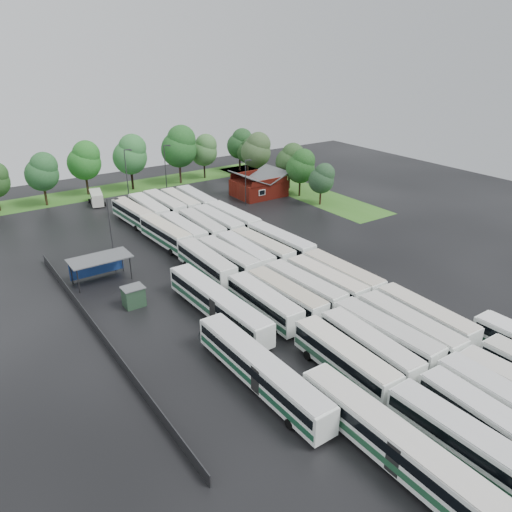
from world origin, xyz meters
TOP-DOWN VIEW (x-y plane):
  - ground at (0.00, 0.00)m, footprint 160.00×160.00m
  - brick_building at (24.00, 42.77)m, footprint 10.07×8.60m
  - wash_shed at (-17.20, 22.02)m, footprint 8.20×4.20m
  - utility_hut at (-16.20, 12.60)m, footprint 2.70×2.20m
  - grass_strip_north at (2.00, 64.80)m, footprint 80.00×10.00m
  - grass_strip_east at (34.00, 42.80)m, footprint 10.00×50.00m
  - west_fence at (-22.20, 8.00)m, footprint 0.10×50.00m
  - bus_r0c0 at (-4.58, -25.97)m, footprint 3.04×13.01m
  - bus_r0c1 at (-1.02, -25.95)m, footprint 3.17×12.68m
  - bus_r0c2 at (2.11, -25.80)m, footprint 3.00×13.05m
  - bus_r1c0 at (-4.50, -12.73)m, footprint 3.15×12.89m
  - bus_r1c1 at (-1.02, -12.70)m, footprint 3.29×12.66m
  - bus_r1c2 at (2.02, -12.17)m, footprint 3.02×13.02m
  - bus_r1c3 at (5.17, -12.59)m, footprint 3.10×13.08m
  - bus_r1c4 at (8.58, -12.09)m, footprint 3.05×12.74m
  - bus_r2c0 at (-4.34, 1.18)m, footprint 2.70×12.40m
  - bus_r2c1 at (-1.25, 0.88)m, footprint 3.09×12.64m
  - bus_r2c2 at (1.97, 1.26)m, footprint 3.31×12.82m
  - bus_r2c3 at (5.36, 0.96)m, footprint 3.14×12.68m
  - bus_r2c4 at (8.26, 1.01)m, footprint 3.01×12.92m
  - bus_r3c0 at (-4.41, 15.02)m, footprint 2.90×12.80m
  - bus_r3c1 at (-1.08, 14.69)m, footprint 3.13×12.48m
  - bus_r3c2 at (1.92, 14.80)m, footprint 2.86×12.45m
  - bus_r3c3 at (5.00, 14.77)m, footprint 3.27×12.64m
  - bus_r3c4 at (8.57, 14.81)m, footprint 3.38×13.13m
  - bus_r4c0 at (-4.23, 28.63)m, footprint 3.31×12.84m
  - bus_r4c1 at (-1.14, 28.42)m, footprint 2.65×12.33m
  - bus_r4c2 at (2.13, 28.11)m, footprint 3.03×12.63m
  - bus_r4c3 at (5.29, 28.28)m, footprint 2.81×12.86m
  - bus_r4c4 at (8.46, 28.40)m, footprint 3.13×13.14m
  - bus_r5c0 at (-4.59, 41.68)m, footprint 3.20×12.49m
  - bus_r5c1 at (-1.40, 41.82)m, footprint 2.90×12.95m
  - bus_r5c2 at (1.97, 42.24)m, footprint 2.96×13.02m
  - bus_r5c3 at (5.26, 42.17)m, footprint 2.89×12.44m
  - bus_r5c4 at (8.48, 41.75)m, footprint 3.14×12.77m
  - artic_bus_west_a at (-9.21, -23.14)m, footprint 2.75×19.17m
  - artic_bus_west_b at (-9.05, 3.99)m, footprint 3.19×19.04m
  - artic_bus_west_c at (-12.31, -9.48)m, footprint 2.80×18.76m
  - minibus at (-6.36, 56.48)m, footprint 3.44×6.29m
  - tree_north_1 at (-14.64, 61.59)m, footprint 6.47×6.47m
  - tree_north_2 at (-5.42, 64.35)m, footprint 6.96×6.96m
  - tree_north_3 at (4.01, 62.55)m, footprint 7.35×7.35m
  - tree_north_4 at (15.11, 61.20)m, footprint 8.00×8.00m
  - tree_north_5 at (21.96, 62.16)m, footprint 6.32×6.32m
  - tree_north_6 at (33.01, 63.62)m, footprint 6.35×6.35m
  - tree_east_0 at (30.87, 30.62)m, footprint 5.09×5.09m
  - tree_east_1 at (31.28, 37.68)m, footprint 6.05×6.05m
  - tree_east_2 at (32.88, 43.32)m, footprint 6.14×6.14m
  - tree_east_3 at (30.41, 52.78)m, footprint 6.88×6.88m
  - tree_east_4 at (33.19, 60.38)m, footprint 5.23×5.23m
  - lamp_post_ne at (17.92, 38.43)m, footprint 1.43×0.28m
  - lamp_post_nw at (-14.39, 23.76)m, footprint 1.68×0.33m
  - lamp_post_back_w at (-0.58, 53.36)m, footprint 1.68×0.33m
  - lamp_post_back_e at (8.41, 54.59)m, footprint 1.63×0.32m
  - puddle_0 at (0.99, -20.62)m, footprint 6.27×6.27m
  - puddle_1 at (8.32, -19.22)m, footprint 4.47×4.47m
  - puddle_2 at (-10.95, 0.72)m, footprint 4.71×4.71m
  - puddle_3 at (3.47, 0.07)m, footprint 5.17×5.17m
  - puddle_4 at (12.75, -17.95)m, footprint 2.65×2.65m

SIDE VIEW (x-z plane):
  - ground at x=0.00m, z-range 0.00..0.00m
  - puddle_0 at x=0.99m, z-range 0.00..0.01m
  - puddle_1 at x=8.32m, z-range 0.00..0.01m
  - puddle_2 at x=-10.95m, z-range 0.00..0.01m
  - puddle_3 at x=3.47m, z-range 0.00..0.01m
  - puddle_4 at x=12.75m, z-range 0.00..0.01m
  - grass_strip_north at x=2.00m, z-range 0.00..0.01m
  - grass_strip_east at x=34.00m, z-range 0.00..0.01m
  - west_fence at x=-22.20m, z-range 0.00..1.20m
  - utility_hut at x=-16.20m, z-range 0.01..2.63m
  - minibus at x=-6.36m, z-range 0.14..2.74m
  - brick_building at x=24.00m, z-range -0.83..4.56m
  - bus_r4c1 at x=-1.14m, z-range 0.17..3.60m
  - bus_r5c0 at x=-4.59m, z-range 0.17..3.62m
  - bus_r3c1 at x=-1.08m, z-range 0.17..3.62m
  - bus_r2c0 at x=-4.34m, z-range 0.17..3.62m
  - bus_r5c3 at x=5.26m, z-range 0.17..3.62m
  - bus_r3c2 at x=1.92m, z-range 0.17..3.63m
  - bus_r3c3 at x=5.00m, z-range 0.17..3.66m
  - bus_r1c1 at x=-1.02m, z-range 0.17..3.67m
  - bus_r2c1 at x=-1.25m, z-range 0.17..3.67m
  - bus_r4c2 at x=2.13m, z-range 0.17..3.67m
  - bus_r2c3 at x=5.36m, z-range 0.18..3.68m
  - bus_r0c1 at x=-1.02m, z-range 0.18..3.68m
  - artic_bus_west_c at x=-12.31m, z-range 0.19..3.67m
  - bus_r1c4 at x=8.58m, z-range 0.18..3.70m
  - bus_r5c4 at x=8.48m, z-range 0.18..3.71m
  - bus_r2c2 at x=1.97m, z-range 0.18..3.71m
  - bus_r4c0 at x=-4.23m, z-range 0.18..3.72m
  - artic_bus_west_b at x=-9.05m, z-range 0.19..3.71m
  - bus_r3c0 at x=-4.41m, z-range 0.18..3.73m
  - bus_r1c0 at x=-4.50m, z-range 0.18..3.74m
  - bus_r4c3 at x=5.29m, z-range 0.18..3.75m
  - bus_r2c4 at x=8.26m, z-range 0.18..3.76m
  - artic_bus_west_a at x=-9.21m, z-range 0.19..3.75m
  - bus_r5c1 at x=-1.40m, z-range 0.18..3.78m
  - bus_r0c0 at x=-4.58m, z-range 0.18..3.78m
  - bus_r1c2 at x=2.02m, z-range 0.18..3.79m
  - bus_r5c2 at x=1.97m, z-range 0.18..3.79m
  - bus_r0c2 at x=2.11m, z-range 0.18..3.80m
  - bus_r3c4 at x=8.57m, z-range 0.18..3.80m
  - bus_r1c3 at x=5.17m, z-range 0.18..3.80m
  - bus_r4c4 at x=8.46m, z-range 0.18..3.82m
  - wash_shed at x=-17.20m, z-range 1.20..4.78m
  - lamp_post_ne at x=17.92m, z-range 0.75..10.03m
  - tree_east_0 at x=30.87m, z-range 1.20..9.63m
  - tree_east_4 at x=33.19m, z-range 1.24..9.89m
  - lamp_post_back_e at x=8.41m, z-range 0.85..11.41m
  - lamp_post_nw at x=-14.39m, z-range 0.88..11.81m
  - lamp_post_back_w at x=-0.58m, z-range 0.88..11.82m
  - tree_east_1 at x=31.28m, z-range 1.44..11.45m
  - tree_east_2 at x=32.88m, z-range 1.45..11.62m
  - tree_north_5 at x=21.96m, z-range 1.50..11.96m
  - tree_north_6 at x=33.01m, z-range 1.51..12.03m
  - tree_north_1 at x=-14.64m, z-range 1.53..12.24m
  - tree_east_3 at x=30.41m, z-range 1.63..13.02m
  - tree_north_2 at x=-5.42m, z-range 1.65..13.19m
  - tree_north_3 at x=4.01m, z-range 1.75..13.92m
  - tree_north_4 at x=15.11m, z-range 1.90..15.15m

